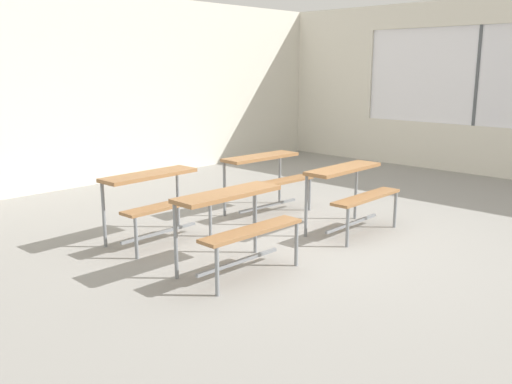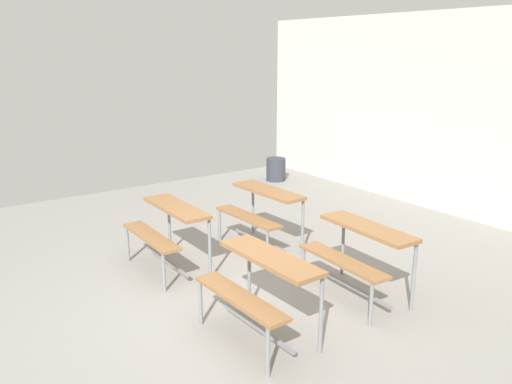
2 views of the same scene
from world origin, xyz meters
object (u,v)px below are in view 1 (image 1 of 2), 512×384
at_px(desk_bench_r0c0, 236,213).
at_px(desk_bench_r1c0, 156,191).
at_px(desk_bench_r1c1, 267,170).
at_px(desk_bench_r0c1, 351,184).

xyz_separation_m(desk_bench_r0c0, desk_bench_r1c0, (0.04, 1.27, 0.00)).
relative_size(desk_bench_r1c0, desk_bench_r1c1, 1.00).
bearing_deg(desk_bench_r0c1, desk_bench_r1c0, 142.56).
distance_m(desk_bench_r1c0, desk_bench_r1c1, 1.70).
distance_m(desk_bench_r0c1, desk_bench_r1c1, 1.26).
relative_size(desk_bench_r0c1, desk_bench_r1c1, 0.99).
bearing_deg(desk_bench_r1c0, desk_bench_r0c1, -38.33).
height_order(desk_bench_r0c0, desk_bench_r1c1, same).
bearing_deg(desk_bench_r1c1, desk_bench_r0c1, -84.73).
bearing_deg(desk_bench_r1c0, desk_bench_r1c1, -3.12).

